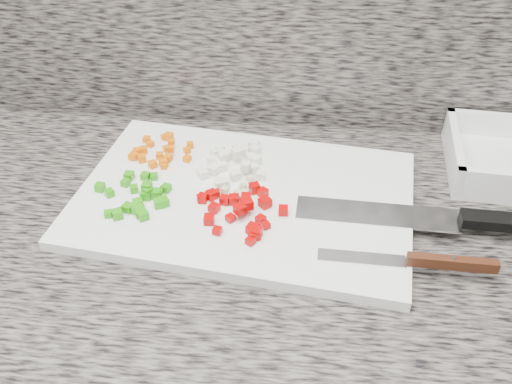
% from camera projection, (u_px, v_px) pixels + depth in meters
% --- Properties ---
extents(countertop, '(3.96, 0.64, 0.04)m').
position_uv_depth(countertop, '(180.00, 232.00, 0.85)').
color(countertop, '#625D57').
rests_on(countertop, cabinet).
extents(cutting_board, '(0.54, 0.39, 0.02)m').
position_uv_depth(cutting_board, '(244.00, 198.00, 0.87)').
color(cutting_board, white).
rests_on(cutting_board, countertop).
extents(carrot_pile, '(0.10, 0.10, 0.02)m').
position_uv_depth(carrot_pile, '(159.00, 151.00, 0.95)').
color(carrot_pile, orange).
rests_on(carrot_pile, cutting_board).
extents(onion_pile, '(0.11, 0.13, 0.02)m').
position_uv_depth(onion_pile, '(233.00, 161.00, 0.92)').
color(onion_pile, white).
rests_on(onion_pile, cutting_board).
extents(green_pepper_pile, '(0.12, 0.11, 0.02)m').
position_uv_depth(green_pepper_pile, '(140.00, 197.00, 0.85)').
color(green_pepper_pile, '#2A9A0E').
rests_on(green_pepper_pile, cutting_board).
extents(red_pepper_pile, '(0.14, 0.13, 0.03)m').
position_uv_depth(red_pepper_pile, '(241.00, 209.00, 0.83)').
color(red_pepper_pile, '#B30302').
rests_on(red_pepper_pile, cutting_board).
extents(garlic_pile, '(0.05, 0.06, 0.01)m').
position_uv_depth(garlic_pile, '(240.00, 188.00, 0.87)').
color(garlic_pile, beige).
rests_on(garlic_pile, cutting_board).
extents(chef_knife, '(0.39, 0.06, 0.02)m').
position_uv_depth(chef_knife, '(467.00, 220.00, 0.81)').
color(chef_knife, silver).
rests_on(chef_knife, cutting_board).
extents(paring_knife, '(0.23, 0.03, 0.02)m').
position_uv_depth(paring_knife, '(429.00, 262.00, 0.74)').
color(paring_knife, silver).
rests_on(paring_knife, cutting_board).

